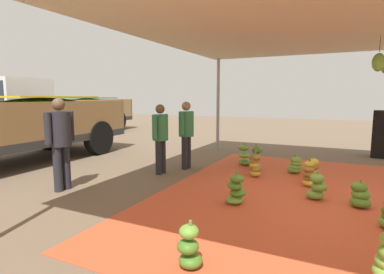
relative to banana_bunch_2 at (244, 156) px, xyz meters
The scene contains 18 objects.
ground_plane 2.26m from the banana_bunch_2, 149.50° to the left, with size 40.00×40.00×0.00m, color brown.
tarp_orange 2.70m from the banana_bunch_2, 136.21° to the right, with size 6.60×5.23×0.01m, color #D1512D.
tent_canopy 3.80m from the banana_bunch_2, 134.41° to the right, with size 8.00×7.00×2.97m.
banana_bunch_2 is the anchor object (origin of this frame).
banana_bunch_5 2.86m from the banana_bunch_2, 166.37° to the right, with size 0.39×0.39×0.53m.
banana_bunch_6 1.12m from the banana_bunch_2, 151.79° to the right, with size 0.31×0.31×0.53m.
banana_bunch_7 4.84m from the banana_bunch_2, behind, with size 0.33×0.33×0.50m.
banana_bunch_8 0.55m from the banana_bunch_2, 135.89° to the right, with size 0.41×0.41×0.60m.
banana_bunch_9 1.30m from the banana_bunch_2, 103.08° to the right, with size 0.38×0.39×0.42m.
banana_bunch_10 3.21m from the banana_bunch_2, 129.93° to the right, with size 0.42×0.42×0.42m.
banana_bunch_11 2.70m from the banana_bunch_2, 137.54° to the right, with size 0.35×0.39×0.48m.
banana_bunch_14 2.04m from the banana_bunch_2, 126.99° to the right, with size 0.36×0.34×0.54m.
banana_bunch_15 1.82m from the banana_bunch_2, 114.49° to the right, with size 0.38×0.35×0.50m.
cargo_truck_far 9.37m from the banana_bunch_2, 76.10° to the left, with size 7.12×2.57×2.40m.
worker_0 4.30m from the banana_bunch_2, 144.88° to the left, with size 0.62×0.38×1.69m.
worker_1 2.28m from the banana_bunch_2, 137.95° to the left, with size 0.57×0.35×1.55m.
worker_2 1.64m from the banana_bunch_2, 128.49° to the left, with size 0.59×0.36×1.60m.
speaker_stack 4.21m from the banana_bunch_2, 48.93° to the right, with size 0.59×0.45×1.34m.
Camera 1 is at (-5.40, -0.25, 1.71)m, focal length 28.51 mm.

